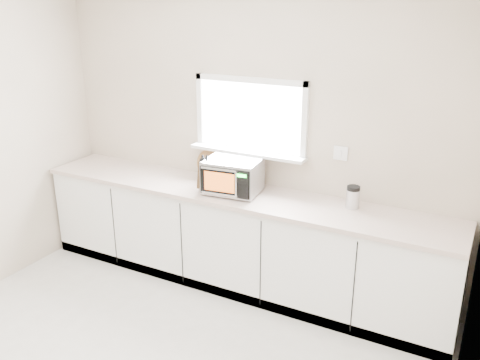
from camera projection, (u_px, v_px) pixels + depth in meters
The scene contains 7 objects.
back_wall at pixel (251, 136), 4.64m from camera, with size 4.00×0.17×2.70m.
cabinets at pixel (236, 240), 4.70m from camera, with size 3.92×0.60×0.88m, color white.
countertop at pixel (235, 194), 4.54m from camera, with size 3.92×0.64×0.04m, color beige.
microwave at pixel (233, 176), 4.46m from camera, with size 0.51×0.42×0.30m.
knife_block at pixel (206, 174), 4.54m from camera, with size 0.16×0.25×0.34m.
cutting_board at pixel (209, 163), 4.88m from camera, with size 0.27×0.27×0.02m, color #A77441.
coffee_grinder at pixel (353, 197), 4.15m from camera, with size 0.13×0.13×0.19m.
Camera 1 is at (2.03, -2.03, 2.53)m, focal length 38.00 mm.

